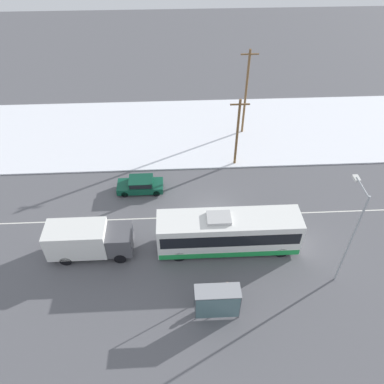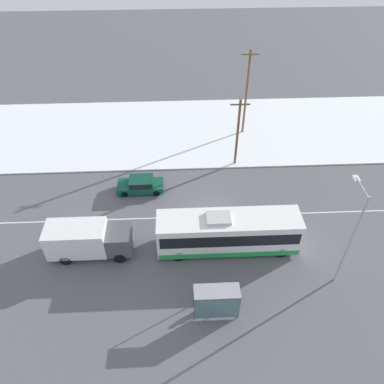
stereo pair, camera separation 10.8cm
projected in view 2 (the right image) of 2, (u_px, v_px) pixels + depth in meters
ground_plane at (212, 216)px, 32.42m from camera, size 120.00×120.00×0.00m
snow_lot at (202, 130)px, 42.53m from camera, size 80.00×13.96×0.12m
lane_marking_center at (212, 216)px, 32.42m from camera, size 60.00×0.12×0.00m
city_bus at (228, 233)px, 28.75m from camera, size 10.91×2.57×3.45m
box_truck at (87, 239)px, 28.38m from camera, size 6.40×2.30×2.86m
sedan_car at (141, 184)px, 34.42m from camera, size 4.20×1.80×1.40m
pedestrian_at_stop at (226, 289)px, 25.72m from camera, size 0.62×0.28×1.73m
bus_shelter at (217, 301)px, 24.32m from camera, size 3.02×1.20×2.40m
streetlamp at (352, 229)px, 24.42m from camera, size 0.36×2.30×8.29m
utility_pole_roadside at (238, 132)px, 35.46m from camera, size 1.80×0.24×7.19m
utility_pole_snowlot at (246, 92)px, 39.07m from camera, size 1.80×0.24×9.43m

